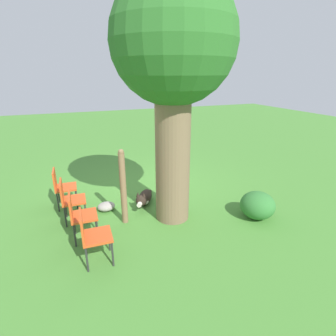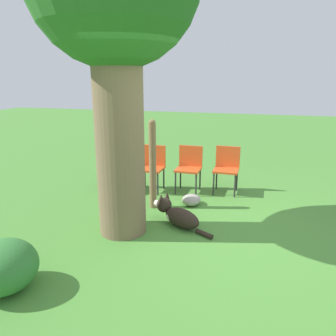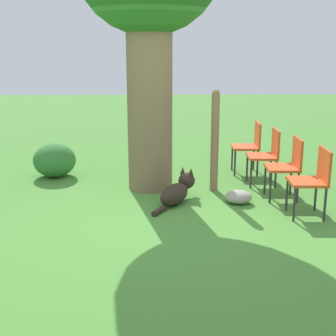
# 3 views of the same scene
# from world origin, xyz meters

# --- Properties ---
(ground_plane) EXTENTS (30.00, 30.00, 0.00)m
(ground_plane) POSITION_xyz_m (0.00, 0.00, 0.00)
(ground_plane) COLOR #478433
(dog) EXTENTS (0.63, 0.98, 0.42)m
(dog) POSITION_xyz_m (0.18, 0.47, 0.15)
(dog) COLOR #2D231C
(dog) RESTS_ON ground_plane
(fence_post) EXTENTS (0.11, 0.11, 1.45)m
(fence_post) POSITION_xyz_m (0.72, 1.01, 0.73)
(fence_post) COLOR #846647
(fence_post) RESTS_ON ground_plane
(red_chair_0) EXTENTS (0.43, 0.45, 0.84)m
(red_chair_0) POSITION_xyz_m (1.79, -0.07, 0.49)
(red_chair_0) COLOR #D14C1E
(red_chair_0) RESTS_ON ground_plane
(red_chair_1) EXTENTS (0.43, 0.45, 0.84)m
(red_chair_1) POSITION_xyz_m (1.66, 0.61, 0.49)
(red_chair_1) COLOR #D14C1E
(red_chair_1) RESTS_ON ground_plane
(red_chair_2) EXTENTS (0.43, 0.45, 0.84)m
(red_chair_2) POSITION_xyz_m (1.54, 1.28, 0.49)
(red_chair_2) COLOR #D14C1E
(red_chair_2) RESTS_ON ground_plane
(red_chair_3) EXTENTS (0.43, 0.45, 0.84)m
(red_chair_3) POSITION_xyz_m (1.41, 1.96, 0.49)
(red_chair_3) COLOR #D14C1E
(red_chair_3) RESTS_ON ground_plane
(garden_rock) EXTENTS (0.36, 0.31, 0.17)m
(garden_rock) POSITION_xyz_m (0.98, 0.43, 0.09)
(garden_rock) COLOR gray
(garden_rock) RESTS_ON ground_plane
(low_shrub) EXTENTS (0.67, 0.67, 0.53)m
(low_shrub) POSITION_xyz_m (-1.73, 1.79, 0.27)
(low_shrub) COLOR #337533
(low_shrub) RESTS_ON ground_plane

